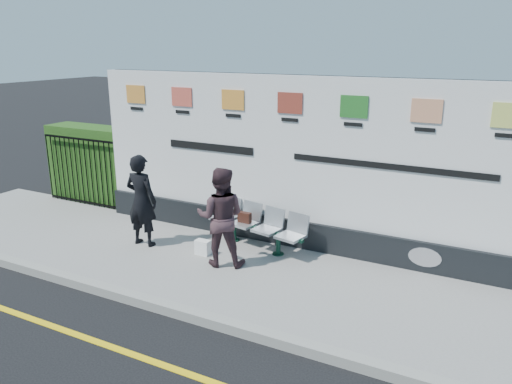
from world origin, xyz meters
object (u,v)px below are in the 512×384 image
billboard (290,174)px  woman_right (221,217)px  bench (255,236)px  woman_left (141,200)px

billboard → woman_right: 1.55m
bench → woman_right: 1.09m
woman_left → woman_right: woman_left is taller
bench → woman_left: (-1.86, -0.80, 0.63)m
woman_left → woman_right: 1.69m
billboard → woman_left: billboard is taller
bench → woman_right: (-0.17, -0.88, 0.61)m
billboard → woman_left: (-2.32, -1.26, -0.47)m
woman_right → woman_left: bearing=-23.4°
bench → woman_right: woman_right is taller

